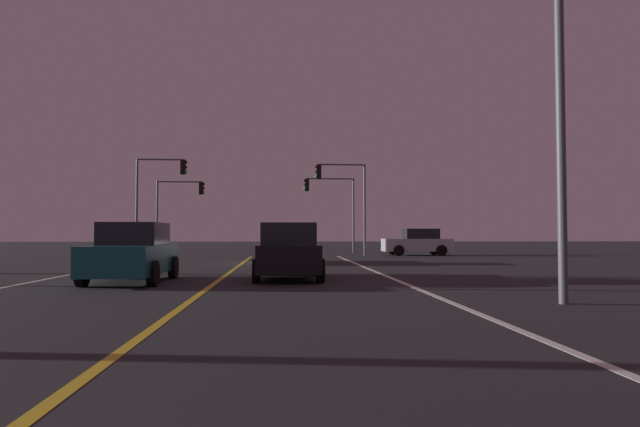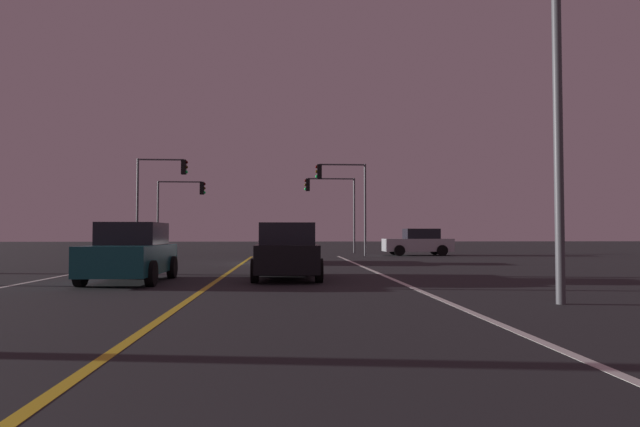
% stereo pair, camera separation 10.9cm
% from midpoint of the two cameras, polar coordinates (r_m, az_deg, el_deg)
% --- Properties ---
extents(lane_edge_right, '(0.16, 40.78, 0.01)m').
position_cam_midpoint_polar(lane_edge_right, '(14.05, 10.15, -7.66)').
color(lane_edge_right, silver).
rests_on(lane_edge_right, ground).
extents(lane_center_divider, '(0.16, 40.78, 0.01)m').
position_cam_midpoint_polar(lane_center_divider, '(13.79, -11.77, -7.76)').
color(lane_center_divider, gold).
rests_on(lane_center_divider, ground).
extents(car_crossing_side, '(4.30, 2.02, 1.70)m').
position_cam_midpoint_polar(car_crossing_side, '(36.06, 10.12, -2.94)').
color(car_crossing_side, black).
rests_on(car_crossing_side, ground).
extents(car_oncoming, '(2.02, 4.30, 1.70)m').
position_cam_midpoint_polar(car_oncoming, '(16.79, -18.59, -3.87)').
color(car_oncoming, black).
rests_on(car_oncoming, ground).
extents(car_ahead_far, '(2.02, 4.30, 1.70)m').
position_cam_midpoint_polar(car_ahead_far, '(26.34, -4.11, -3.29)').
color(car_ahead_far, black).
rests_on(car_ahead_far, ground).
extents(car_lead_same_lane, '(2.02, 4.30, 1.70)m').
position_cam_midpoint_polar(car_lead_same_lane, '(17.02, -3.23, -3.95)').
color(car_lead_same_lane, black).
rests_on(car_lead_same_lane, ground).
extents(traffic_light_near_right, '(3.20, 0.36, 5.75)m').
position_cam_midpoint_polar(traffic_light_near_right, '(34.78, 2.35, 2.66)').
color(traffic_light_near_right, '#4C4C51').
rests_on(traffic_light_near_right, ground).
extents(traffic_light_near_left, '(3.10, 0.36, 5.97)m').
position_cam_midpoint_polar(traffic_light_near_left, '(35.42, -15.92, 2.89)').
color(traffic_light_near_left, '#4C4C51').
rests_on(traffic_light_near_left, ground).
extents(traffic_light_far_right, '(3.69, 0.36, 5.41)m').
position_cam_midpoint_polar(traffic_light_far_right, '(40.20, 1.12, 1.72)').
color(traffic_light_far_right, '#4C4C51').
rests_on(traffic_light_far_right, ground).
extents(traffic_light_far_left, '(3.40, 0.36, 5.12)m').
position_cam_midpoint_polar(traffic_light_far_left, '(40.71, -13.92, 1.44)').
color(traffic_light_far_left, '#4C4C51').
rests_on(traffic_light_far_left, ground).
extents(street_lamp_right_near, '(2.03, 0.44, 7.28)m').
position_cam_midpoint_polar(street_lamp_right_near, '(12.16, 21.29, 13.77)').
color(street_lamp_right_near, '#4C4C51').
rests_on(street_lamp_right_near, ground).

